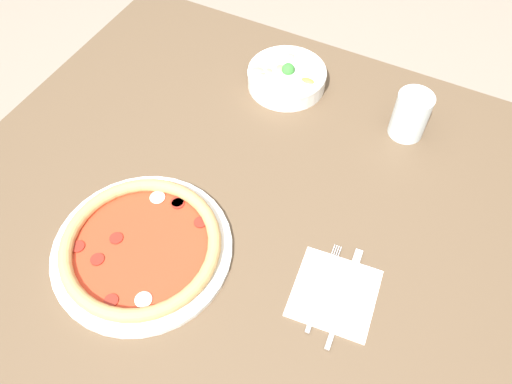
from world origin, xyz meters
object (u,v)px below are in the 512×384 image
Objects in this scene: pizza at (141,247)px; glass at (411,115)px; fork at (323,288)px; knife at (343,301)px; bowl at (286,76)px.

pizza is 0.65m from glass.
fork is 0.89× the size of knife.
fork is at bearing 13.90° from pizza.
bowl is 0.31m from glass.
glass is (-0.02, 0.46, 0.05)m from knife.
bowl is at bearing 84.86° from pizza.
glass reaches higher than pizza.
bowl is at bearing 176.59° from glass.
glass reaches higher than knife.
glass is at bearing -6.89° from fork.
pizza is 0.56m from bowl.
bowl reaches higher than pizza.
bowl is 1.04× the size of fork.
glass is at bearing 55.95° from pizza.
bowl is (0.05, 0.55, 0.01)m from pizza.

